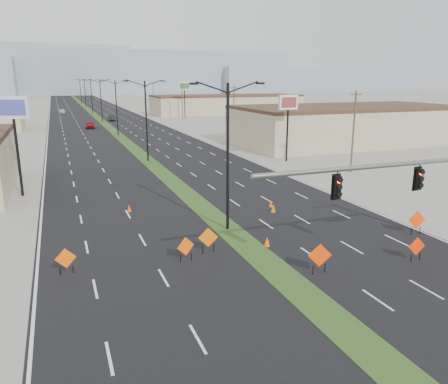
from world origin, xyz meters
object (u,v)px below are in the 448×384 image
object	(u,v)px
streetlight_2	(116,106)
pole_sign_east_near	(288,108)
cone_3	(129,208)
streetlight_0	(228,153)
construction_sign_1	(186,247)
construction_sign_3	(320,256)
cone_0	(267,242)
construction_sign_4	(417,247)
streetlight_4	(91,95)
cone_2	(271,204)
streetlight_3	(101,99)
construction_sign_5	(417,221)
car_mid	(112,118)
car_far	(62,112)
pole_sign_east_far	(184,89)
streetlight_6	(80,90)
car_left	(90,125)
construction_sign_0	(66,259)
streetlight_5	(85,92)
cone_1	(273,208)
streetlight_1	(146,118)
pole_sign_west	(13,116)
construction_sign_2	(208,238)
signal_mast	(444,184)

from	to	relation	value
streetlight_2	pole_sign_east_near	distance (m)	38.24
pole_sign_east_near	cone_3	bearing A→B (deg)	-152.61
streetlight_0	pole_sign_east_near	xyz separation A→B (m)	(16.48, 21.52, 1.28)
construction_sign_1	construction_sign_3	size ratio (longest dim) A/B	0.85
construction_sign_3	cone_0	distance (m)	4.74
construction_sign_4	cone_0	size ratio (longest dim) A/B	2.32
streetlight_4	cone_2	size ratio (longest dim) A/B	18.38
streetlight_3	construction_sign_5	xyz separation A→B (m)	(11.50, -89.57, -4.41)
cone_0	cone_2	size ratio (longest dim) A/B	1.15
car_mid	construction_sign_1	world-z (taller)	construction_sign_1
streetlight_0	construction_sign_5	world-z (taller)	streetlight_0
streetlight_3	pole_sign_east_near	bearing A→B (deg)	-75.22
car_far	pole_sign_east_far	size ratio (longest dim) A/B	0.47
streetlight_4	streetlight_6	distance (m)	56.00
car_left	construction_sign_0	bearing A→B (deg)	-91.43
streetlight_4	construction_sign_3	bearing A→B (deg)	-89.05
streetlight_5	car_far	world-z (taller)	streetlight_5
streetlight_5	construction_sign_5	bearing A→B (deg)	-85.48
construction_sign_3	cone_1	size ratio (longest dim) A/B	2.58
car_far	pole_sign_east_near	bearing A→B (deg)	-72.42
streetlight_5	pole_sign_east_far	distance (m)	57.94
construction_sign_4	car_mid	bearing A→B (deg)	98.64
streetlight_6	pole_sign_east_far	bearing A→B (deg)	-75.21
car_left	cone_2	distance (m)	67.08
car_mid	cone_0	distance (m)	89.52
streetlight_2	construction_sign_1	world-z (taller)	streetlight_2
streetlight_0	streetlight_3	xyz separation A→B (m)	(0.00, 84.00, 0.00)
cone_1	construction_sign_5	bearing A→B (deg)	-50.30
construction_sign_4	cone_1	size ratio (longest dim) A/B	2.17
streetlight_0	construction_sign_3	xyz separation A→B (m)	(2.00, -8.48, -4.40)
cone_3	pole_sign_east_near	distance (m)	27.52
streetlight_1	car_left	xyz separation A→B (m)	(-3.91, 42.28, -4.65)
cone_1	streetlight_2	bearing A→B (deg)	95.16
streetlight_1	cone_0	xyz separation A→B (m)	(1.16, -31.87, -5.11)
streetlight_0	car_far	size ratio (longest dim) A/B	2.29
car_far	pole_sign_west	bearing A→B (deg)	-90.75
streetlight_6	construction_sign_4	distance (m)	177.25
cone_0	streetlight_6	bearing A→B (deg)	90.39
car_left	construction_sign_2	bearing A→B (deg)	-85.16
construction_sign_0	construction_sign_3	distance (m)	13.65
construction_sign_3	car_left	bearing A→B (deg)	110.63
cone_0	pole_sign_east_far	xyz separation A→B (m)	(20.42, 90.14, 7.33)
signal_mast	construction_sign_0	xyz separation A→B (m)	(-19.32, 6.34, -3.92)
streetlight_4	pole_sign_east_near	size ratio (longest dim) A/B	1.21
construction_sign_5	cone_0	distance (m)	10.50
pole_sign_east_near	cone_1	bearing A→B (deg)	-127.73
signal_mast	cone_0	size ratio (longest dim) A/B	26.03
streetlight_5	construction_sign_1	bearing A→B (deg)	-91.69
car_left	construction_sign_4	world-z (taller)	car_left
streetlight_0	construction_sign_3	bearing A→B (deg)	-76.73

